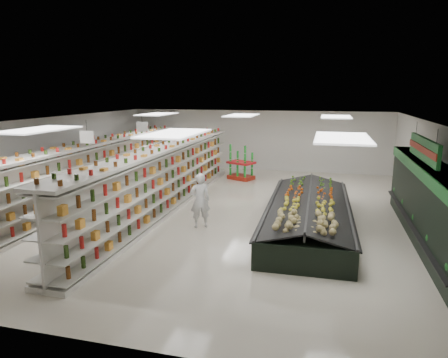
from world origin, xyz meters
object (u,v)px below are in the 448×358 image
(gondola_center, at_px, (166,181))
(produce_island, at_px, (308,213))
(shopper_background, at_px, (190,159))
(gondola_left, at_px, (99,172))
(shopper_main, at_px, (200,200))
(soda_endcap, at_px, (241,164))

(gondola_center, height_order, produce_island, gondola_center)
(produce_island, relative_size, shopper_background, 3.80)
(gondola_left, height_order, produce_island, gondola_left)
(shopper_background, bearing_deg, shopper_main, -156.41)
(soda_endcap, height_order, shopper_main, shopper_main)
(gondola_center, height_order, shopper_background, gondola_center)
(shopper_background, bearing_deg, produce_island, -133.27)
(shopper_background, bearing_deg, gondola_center, -168.12)
(gondola_left, distance_m, produce_island, 8.40)
(soda_endcap, bearing_deg, shopper_background, -172.52)
(produce_island, relative_size, shopper_main, 4.10)
(gondola_left, distance_m, gondola_center, 3.22)
(produce_island, bearing_deg, gondola_center, 171.17)
(soda_endcap, distance_m, shopper_main, 7.22)
(soda_endcap, bearing_deg, gondola_center, -105.90)
(produce_island, height_order, shopper_main, shopper_main)
(gondola_left, xyz_separation_m, produce_island, (8.24, -1.54, -0.57))
(shopper_main, xyz_separation_m, shopper_background, (-2.74, 6.89, 0.07))
(gondola_left, height_order, shopper_main, gondola_left)
(soda_endcap, distance_m, shopper_background, 2.55)
(gondola_left, distance_m, shopper_main, 5.48)
(produce_island, xyz_separation_m, shopper_main, (-3.29, -0.82, 0.39))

